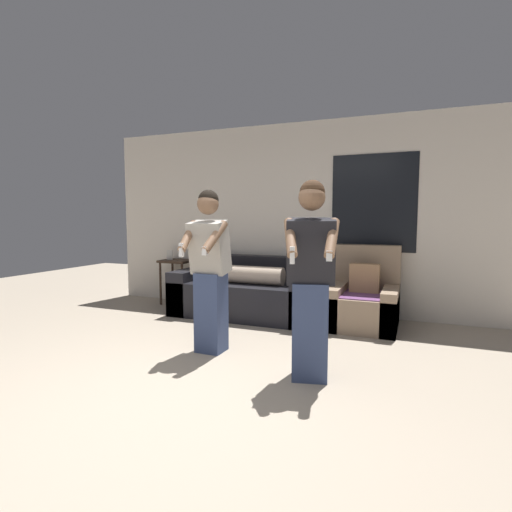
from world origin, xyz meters
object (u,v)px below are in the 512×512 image
object	(u,v)px
armchair	(364,301)
side_table	(177,268)
person_left	(210,270)
person_right	(311,279)
couch	(249,293)

from	to	relation	value
armchair	side_table	size ratio (longest dim) A/B	1.18
person_left	person_right	xyz separation A→B (m)	(1.11, -0.30, 0.01)
armchair	person_right	world-z (taller)	person_right
couch	person_left	xyz separation A→B (m)	(0.24, -1.56, 0.53)
person_left	side_table	bearing A→B (deg)	130.91
armchair	person_right	distance (m)	1.99
couch	person_left	size ratio (longest dim) A/B	1.25
armchair	side_table	xyz separation A→B (m)	(-2.91, 0.23, 0.26)
side_table	couch	bearing A→B (deg)	-11.21
armchair	person_left	bearing A→B (deg)	-129.58
couch	person_left	distance (m)	1.67
couch	person_right	xyz separation A→B (m)	(1.35, -1.87, 0.55)
couch	person_right	world-z (taller)	person_right
person_left	person_right	world-z (taller)	person_right
side_table	person_right	size ratio (longest dim) A/B	0.51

